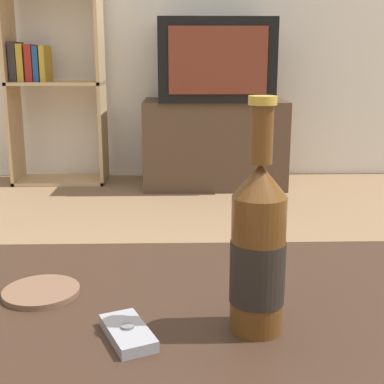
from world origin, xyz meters
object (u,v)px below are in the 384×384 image
object	(u,v)px
tv_stand	(214,143)
beer_bottle	(258,250)
bookshelf	(50,78)
television	(215,60)
cell_phone	(128,333)

from	to	relation	value
tv_stand	beer_bottle	xyz separation A→B (m)	(-0.13, -2.72, 0.29)
tv_stand	bookshelf	bearing A→B (deg)	174.02
bookshelf	beer_bottle	xyz separation A→B (m)	(0.89, -2.82, -0.10)
bookshelf	beer_bottle	world-z (taller)	bookshelf
television	tv_stand	bearing A→B (deg)	90.00
television	beer_bottle	world-z (taller)	television
cell_phone	television	bearing A→B (deg)	60.66
beer_bottle	cell_phone	xyz separation A→B (m)	(-0.16, -0.02, -0.10)
tv_stand	bookshelf	distance (m)	1.10
beer_bottle	television	bearing A→B (deg)	87.25
television	beer_bottle	bearing A→B (deg)	-92.75
bookshelf	cell_phone	xyz separation A→B (m)	(0.73, -2.84, -0.20)
cell_phone	beer_bottle	bearing A→B (deg)	-16.63
bookshelf	cell_phone	world-z (taller)	bookshelf
tv_stand	cell_phone	xyz separation A→B (m)	(-0.29, -2.73, 0.19)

